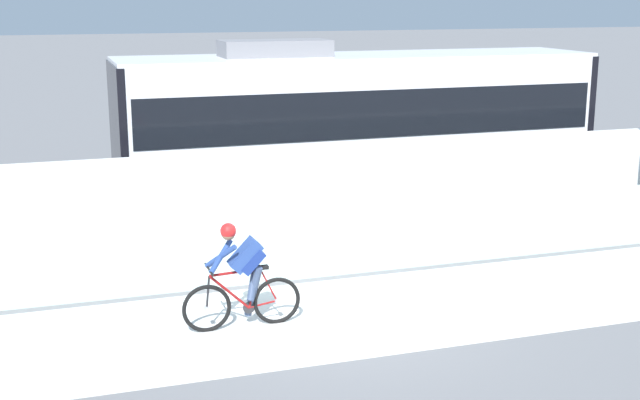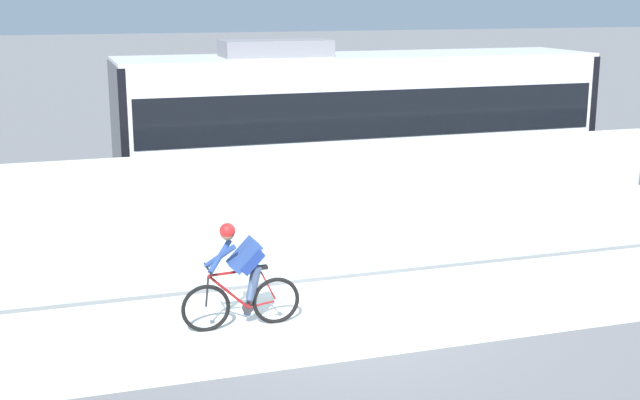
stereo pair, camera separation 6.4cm
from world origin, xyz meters
TOP-DOWN VIEW (x-y plane):
  - ground_plane at (0.00, 0.00)m, footprint 200.00×200.00m
  - bike_path_deck at (0.00, 0.00)m, footprint 32.00×3.20m
  - glass_parapet at (0.00, 1.85)m, footprint 32.00×0.05m
  - concrete_barrier_wall at (0.00, 3.65)m, footprint 32.00×0.36m
  - tram_rail_near at (0.00, 6.13)m, footprint 32.00×0.08m
  - tram_rail_far at (0.00, 7.57)m, footprint 32.00×0.08m
  - tram at (2.90, 6.85)m, footprint 11.06×2.54m
  - cyclist_on_bike at (-1.45, 0.00)m, footprint 1.77×0.58m

SIDE VIEW (x-z plane):
  - ground_plane at x=0.00m, z-range 0.00..0.00m
  - tram_rail_near at x=0.00m, z-range 0.00..0.01m
  - tram_rail_far at x=0.00m, z-range 0.00..0.01m
  - bike_path_deck at x=0.00m, z-range 0.00..0.01m
  - glass_parapet at x=0.00m, z-range 0.00..1.19m
  - cyclist_on_bike at x=-1.45m, z-range -0.02..1.59m
  - concrete_barrier_wall at x=0.00m, z-range 0.00..1.94m
  - tram at x=2.90m, z-range -0.01..3.80m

